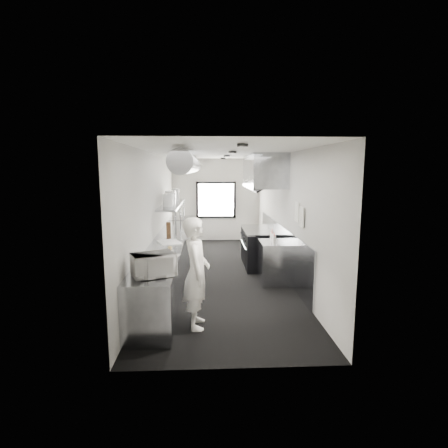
{
  "coord_description": "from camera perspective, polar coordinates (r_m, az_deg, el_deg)",
  "views": [
    {
      "loc": [
        -0.3,
        -7.99,
        2.44
      ],
      "look_at": [
        0.07,
        -0.2,
        1.22
      ],
      "focal_mm": 28.09,
      "sensor_mm": 36.0,
      "label": 1
    }
  ],
  "objects": [
    {
      "name": "hvac_duct",
      "position": [
        8.4,
        -5.55,
        9.62
      ],
      "size": [
        0.4,
        6.4,
        0.4
      ],
      "primitive_type": "cylinder",
      "rotation": [
        1.57,
        0.0,
        0.0
      ],
      "color": "gray",
      "rests_on": "ceiling"
    },
    {
      "name": "pastry",
      "position": [
        6.75,
        -8.78,
        -3.88
      ],
      "size": [
        0.09,
        0.09,
        0.09
      ],
      "primitive_type": "sphere",
      "color": "tan",
      "rests_on": "small_plate"
    },
    {
      "name": "plate_stack_d",
      "position": [
        9.75,
        -7.93,
        4.7
      ],
      "size": [
        0.24,
        0.24,
        0.34
      ],
      "primitive_type": "cylinder",
      "rotation": [
        0.0,
        0.0,
        0.11
      ],
      "color": "silver",
      "rests_on": "pass_shelf"
    },
    {
      "name": "newspaper",
      "position": [
        6.34,
        -8.74,
        -5.2
      ],
      "size": [
        0.35,
        0.41,
        0.01
      ],
      "primitive_type": "cube",
      "rotation": [
        0.0,
        0.0,
        -0.22
      ],
      "color": "white",
      "rests_on": "prep_counter"
    },
    {
      "name": "prep_counter",
      "position": [
        7.8,
        -8.96,
        -5.99
      ],
      "size": [
        0.7,
        6.0,
        0.9
      ],
      "primitive_type": "cube",
      "color": "gray",
      "rests_on": "floor"
    },
    {
      "name": "wall_cladding",
      "position": [
        8.69,
        9.17,
        -3.77
      ],
      "size": [
        0.03,
        5.5,
        1.1
      ],
      "primitive_type": "cube",
      "color": "gray",
      "rests_on": "wall_right"
    },
    {
      "name": "squeeze_bottle_d",
      "position": [
        7.71,
        7.74,
        -2.0
      ],
      "size": [
        0.06,
        0.06,
        0.18
      ],
      "primitive_type": "cylinder",
      "rotation": [
        0.0,
        0.0,
        0.01
      ],
      "color": "white",
      "rests_on": "bottle_station"
    },
    {
      "name": "cutting_board",
      "position": [
        7.53,
        -8.91,
        -2.92
      ],
      "size": [
        0.59,
        0.67,
        0.02
      ],
      "primitive_type": "cube",
      "rotation": [
        0.0,
        0.0,
        0.39
      ],
      "color": "white",
      "rests_on": "prep_counter"
    },
    {
      "name": "squeeze_bottle_c",
      "position": [
        7.61,
        7.82,
        -2.17
      ],
      "size": [
        0.08,
        0.08,
        0.18
      ],
      "primitive_type": "cylinder",
      "rotation": [
        0.0,
        0.0,
        0.41
      ],
      "color": "white",
      "rests_on": "bottle_station"
    },
    {
      "name": "deli_tub_a",
      "position": [
        5.71,
        -13.13,
        -6.49
      ],
      "size": [
        0.15,
        0.15,
        0.09
      ],
      "primitive_type": "cylinder",
      "rotation": [
        0.0,
        0.0,
        0.15
      ],
      "color": "silver",
      "rests_on": "prep_counter"
    },
    {
      "name": "pass_shelf",
      "position": [
        9.08,
        -8.37,
        3.09
      ],
      "size": [
        0.45,
        3.0,
        0.68
      ],
      "color": "gray",
      "rests_on": "prep_counter"
    },
    {
      "name": "wall_right",
      "position": [
        8.26,
        9.88,
        1.54
      ],
      "size": [
        0.02,
        8.0,
        2.8
      ],
      "primitive_type": "cube",
      "color": "#BBB8B2",
      "rests_on": "floor"
    },
    {
      "name": "line_cook",
      "position": [
        5.45,
        -4.51,
        -7.92
      ],
      "size": [
        0.43,
        0.64,
        1.73
      ],
      "primitive_type": "imported",
      "rotation": [
        0.0,
        0.0,
        1.59
      ],
      "color": "white",
      "rests_on": "floor"
    },
    {
      "name": "bottle_station",
      "position": [
        7.69,
        8.27,
        -6.17
      ],
      "size": [
        0.65,
        0.8,
        0.9
      ],
      "primitive_type": "cube",
      "color": "gray",
      "rests_on": "floor"
    },
    {
      "name": "small_plate",
      "position": [
        6.76,
        -8.77,
        -4.3
      ],
      "size": [
        0.17,
        0.17,
        0.01
      ],
      "primitive_type": "cylinder",
      "rotation": [
        0.0,
        0.0,
        0.06
      ],
      "color": "silver",
      "rests_on": "prep_counter"
    },
    {
      "name": "plate_stack_c",
      "position": [
        9.18,
        -8.52,
        4.37
      ],
      "size": [
        0.28,
        0.28,
        0.32
      ],
      "primitive_type": "cylinder",
      "rotation": [
        0.0,
        0.0,
        -0.26
      ],
      "color": "silver",
      "rests_on": "pass_shelf"
    },
    {
      "name": "deli_tub_b",
      "position": [
        5.76,
        -13.17,
        -6.33
      ],
      "size": [
        0.13,
        0.13,
        0.1
      ],
      "primitive_type": "cylinder",
      "rotation": [
        0.0,
        0.0,
        0.01
      ],
      "color": "silver",
      "rests_on": "prep_counter"
    },
    {
      "name": "plate_stack_b",
      "position": [
        8.84,
        -8.73,
        4.25
      ],
      "size": [
        0.31,
        0.31,
        0.33
      ],
      "primitive_type": "cylinder",
      "rotation": [
        0.0,
        0.0,
        0.24
      ],
      "color": "silver",
      "rests_on": "pass_shelf"
    },
    {
      "name": "plate_stack_a",
      "position": [
        8.38,
        -9.1,
        3.85
      ],
      "size": [
        0.3,
        0.3,
        0.29
      ],
      "primitive_type": "cylinder",
      "rotation": [
        0.0,
        0.0,
        0.22
      ],
      "color": "silver",
      "rests_on": "pass_shelf"
    },
    {
      "name": "exhaust_hood",
      "position": [
        8.8,
        6.46,
        8.53
      ],
      "size": [
        0.81,
        2.2,
        0.88
      ],
      "color": "gray",
      "rests_on": "ceiling"
    },
    {
      "name": "knife_block",
      "position": [
        8.63,
        -9.02,
        -0.61
      ],
      "size": [
        0.13,
        0.25,
        0.26
      ],
      "primitive_type": "cube",
      "rotation": [
        0.0,
        0.0,
        0.11
      ],
      "color": "brown",
      "rests_on": "prep_counter"
    },
    {
      "name": "floor",
      "position": [
        8.36,
        -0.57,
        -8.06
      ],
      "size": [
        3.0,
        8.0,
        0.01
      ],
      "primitive_type": "cube",
      "color": "black",
      "rests_on": "ground"
    },
    {
      "name": "squeeze_bottle_b",
      "position": [
        7.39,
        8.12,
        -2.4
      ],
      "size": [
        0.07,
        0.07,
        0.2
      ],
      "primitive_type": "cylinder",
      "rotation": [
        0.0,
        0.0,
        -0.01
      ],
      "color": "white",
      "rests_on": "bottle_station"
    },
    {
      "name": "far_work_table",
      "position": [
        11.4,
        -6.98,
        -1.22
      ],
      "size": [
        0.7,
        1.2,
        0.9
      ],
      "primitive_type": "cube",
      "color": "gray",
      "rests_on": "floor"
    },
    {
      "name": "service_window",
      "position": [
        12.0,
        -1.31,
        3.93
      ],
      "size": [
        1.36,
        0.05,
        1.25
      ],
      "color": "white",
      "rests_on": "wall_back"
    },
    {
      "name": "notice_sheet_a",
      "position": [
        7.07,
        11.79,
        1.9
      ],
      "size": [
        0.02,
        0.28,
        0.38
      ],
      "primitive_type": "cube",
      "color": "white",
      "rests_on": "wall_right"
    },
    {
      "name": "microwave",
      "position": [
        5.22,
        -11.43,
        -6.51
      ],
      "size": [
        0.68,
        0.61,
        0.33
      ],
      "primitive_type": "imported",
      "rotation": [
        0.0,
        0.0,
        0.42
      ],
      "color": "white",
      "rests_on": "prep_counter"
    },
    {
      "name": "range",
      "position": [
        9.01,
        5.88,
        -3.77
      ],
      "size": [
        0.88,
        1.6,
        0.94
      ],
      "color": "black",
      "rests_on": "floor"
    },
    {
      "name": "squeeze_bottle_e",
      "position": [
        7.87,
        7.84,
        -1.72
      ],
      "size": [
        0.07,
        0.07,
        0.2
      ],
      "primitive_type": "cylinder",
      "rotation": [
        0.0,
        0.0,
        0.04
      ],
      "color": "white",
      "rests_on": "bottle_station"
    },
    {
      "name": "ceiling",
      "position": [
        8.0,
        -0.6,
        11.49
      ],
      "size": [
        3.0,
        8.0,
        0.01
      ],
      "primitive_type": "cube",
      "color": "white",
      "rests_on": "wall_back"
    },
    {
      "name": "wall_front",
      "position": [
        4.13,
        1.53,
        -5.64
      ],
      "size": [
        3.0,
        0.02,
        2.8
      ],
      "primitive_type": "cube",
      "color": "#BBB8B2",
      "rests_on": "floor"
    },
    {
      "name": "wall_left",
      "position": [
        8.15,
        -11.19,
        1.41
      ],
      "size": [
        0.02,
        8.0,
        2.8
      ],
      "primitive_type": "cube",
      "color": "#BBB8B2",
      "rests_on": "floor"
    },
    {
      "name": "notice_sheet_b",
      "position": [
        6.74,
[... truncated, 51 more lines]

